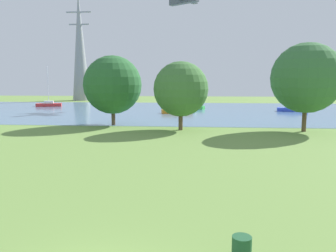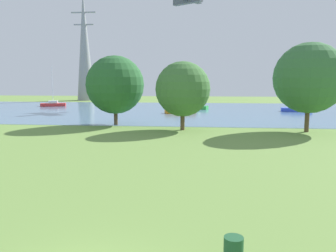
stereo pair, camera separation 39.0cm
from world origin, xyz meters
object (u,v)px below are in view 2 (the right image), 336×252
object	(u,v)px
sailboat_red	(53,104)
sailboat_blue	(296,109)
litter_bin	(233,251)
tree_east_near	(309,78)
light_aircraft	(187,0)
sailboat_green	(195,107)
tree_east_far	(183,89)
sailboat_orange	(180,110)
tree_west_far	(115,85)
electricity_pylon	(84,46)

from	to	relation	value
sailboat_red	sailboat_blue	distance (m)	45.85
litter_bin	tree_east_near	size ratio (longest dim) A/B	0.09
sailboat_red	light_aircraft	world-z (taller)	light_aircraft
litter_bin	sailboat_red	size ratio (longest dim) A/B	0.10
sailboat_blue	light_aircraft	world-z (taller)	light_aircraft
sailboat_green	tree_east_near	distance (m)	28.84
sailboat_green	light_aircraft	world-z (taller)	light_aircraft
litter_bin	sailboat_blue	size ratio (longest dim) A/B	0.14
tree_east_near	tree_east_far	bearing A→B (deg)	179.91
tree_east_near	sailboat_orange	bearing A→B (deg)	128.21
sailboat_green	tree_west_far	bearing A→B (deg)	-111.10
sailboat_blue	sailboat_green	size ratio (longest dim) A/B	1.10
sailboat_green	tree_west_far	distance (m)	24.54
sailboat_blue	tree_east_far	size ratio (longest dim) A/B	0.81
sailboat_orange	tree_east_near	size ratio (longest dim) A/B	0.74
sailboat_green	tree_east_near	world-z (taller)	tree_east_near
sailboat_red	sailboat_green	distance (m)	28.60
litter_bin	tree_west_far	xyz separation A→B (m)	(-10.92, 28.88, 4.26)
light_aircraft	electricity_pylon	bearing A→B (deg)	147.09
tree_west_far	tree_east_near	world-z (taller)	tree_east_near
tree_east_near	sailboat_blue	bearing A→B (deg)	77.26
sailboat_orange	electricity_pylon	world-z (taller)	electricity_pylon
tree_east_far	tree_east_near	bearing A→B (deg)	-0.09
litter_bin	electricity_pylon	bearing A→B (deg)	112.29
sailboat_orange	light_aircraft	size ratio (longest dim) A/B	0.87
electricity_pylon	sailboat_red	bearing A→B (deg)	-88.59
tree_east_near	tree_west_far	bearing A→B (deg)	171.02
litter_bin	tree_east_far	xyz separation A→B (m)	(-2.93, 25.65, 3.88)
sailboat_red	tree_east_far	xyz separation A→B (m)	(27.65, -29.44, 3.80)
sailboat_blue	tree_west_far	xyz separation A→B (m)	(-25.65, -19.21, 4.21)
sailboat_red	tree_east_near	distance (m)	50.11
sailboat_orange	sailboat_green	world-z (taller)	sailboat_orange
sailboat_orange	tree_east_far	world-z (taller)	tree_east_far
sailboat_red	tree_east_far	distance (m)	40.57
tree_east_far	electricity_pylon	distance (m)	58.37
sailboat_orange	tree_west_far	distance (m)	16.47
sailboat_red	light_aircraft	distance (m)	33.48
litter_bin	sailboat_orange	xyz separation A→B (m)	(-4.32, 43.37, 0.06)
sailboat_green	light_aircraft	size ratio (longest dim) A/B	0.69
tree_west_far	electricity_pylon	size ratio (longest dim) A/B	0.29
sailboat_orange	sailboat_green	bearing A→B (deg)	75.41
electricity_pylon	light_aircraft	xyz separation A→B (m)	(27.13, -17.56, 6.62)
sailboat_green	tree_west_far	world-z (taller)	tree_west_far
tree_west_far	tree_east_near	xyz separation A→B (m)	(20.57, -3.25, 0.75)
sailboat_orange	sailboat_green	xyz separation A→B (m)	(2.10, 8.06, -0.01)
tree_east_far	sailboat_blue	bearing A→B (deg)	51.80
sailboat_orange	sailboat_red	world-z (taller)	sailboat_red
sailboat_orange	sailboat_blue	world-z (taller)	sailboat_orange
sailboat_red	electricity_pylon	xyz separation A→B (m)	(-0.51, 20.78, 13.43)
sailboat_orange	light_aircraft	distance (m)	25.01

